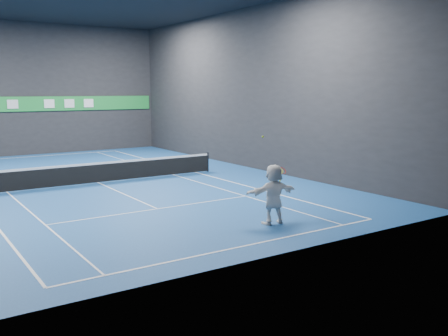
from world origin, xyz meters
TOP-DOWN VIEW (x-y plane):
  - ground at (0.00, 0.00)m, footprint 26.00×26.00m
  - wall_back at (0.00, 13.00)m, footprint 18.00×0.10m
  - wall_front at (0.00, -13.00)m, footprint 18.00×0.10m
  - wall_right at (9.00, 0.00)m, footprint 0.10×26.00m
  - baseline_near at (0.00, -11.89)m, footprint 10.98×0.08m
  - baseline_far at (0.00, 11.89)m, footprint 10.98×0.08m
  - sideline_doubles_right at (5.49, 0.00)m, footprint 0.08×23.78m
  - sideline_singles_left at (-4.11, 0.00)m, footprint 0.06×23.78m
  - sideline_singles_right at (4.11, 0.00)m, footprint 0.06×23.78m
  - service_line_near at (0.00, -6.40)m, footprint 8.23×0.06m
  - service_line_far at (0.00, 6.40)m, footprint 8.23×0.06m
  - center_service_line at (0.00, 0.00)m, footprint 0.06×12.80m
  - player at (2.30, -10.44)m, footprint 1.92×0.82m
  - tennis_ball at (1.98, -10.23)m, footprint 0.07×0.07m
  - tennis_net at (0.00, 0.00)m, footprint 12.50×0.10m
  - sponsor_banner at (0.00, 12.93)m, footprint 17.64×0.11m
  - tennis_racket at (2.66, -10.39)m, footprint 0.50×0.33m

SIDE VIEW (x-z plane):
  - ground at x=0.00m, z-range 0.00..0.00m
  - baseline_near at x=0.00m, z-range 0.00..0.01m
  - baseline_far at x=0.00m, z-range 0.00..0.01m
  - sideline_doubles_right at x=5.49m, z-range 0.00..0.01m
  - sideline_singles_left at x=-4.11m, z-range 0.00..0.01m
  - sideline_singles_right at x=4.11m, z-range 0.00..0.01m
  - service_line_near at x=0.00m, z-range 0.00..0.01m
  - service_line_far at x=0.00m, z-range 0.00..0.01m
  - center_service_line at x=0.00m, z-range 0.00..0.01m
  - tennis_net at x=0.00m, z-range 0.00..1.07m
  - player at x=2.30m, z-range 0.00..2.01m
  - tennis_racket at x=2.66m, z-range 1.43..2.00m
  - tennis_ball at x=1.98m, z-range 2.88..2.95m
  - sponsor_banner at x=0.00m, z-range 3.00..4.00m
  - wall_back at x=0.00m, z-range 0.00..9.00m
  - wall_front at x=0.00m, z-range 0.00..9.00m
  - wall_right at x=9.00m, z-range 0.00..9.00m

